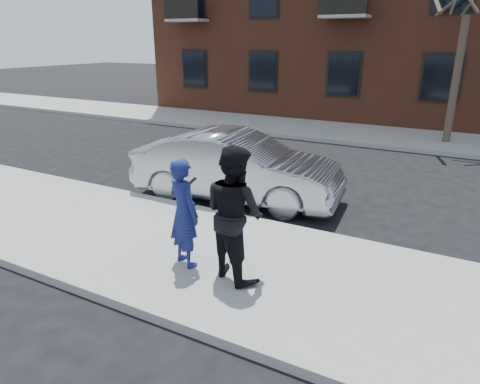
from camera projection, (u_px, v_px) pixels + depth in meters
The scene contains 8 objects.
ground at pixel (146, 238), 8.18m from camera, with size 100.00×100.00×0.00m, color black.
near_sidewalk at pixel (137, 240), 7.94m from camera, with size 50.00×3.50×0.15m, color gray.
near_curb at pixel (192, 208), 9.44m from camera, with size 50.00×0.10×0.15m, color #999691.
far_sidewalk at pixel (326, 131), 17.50m from camera, with size 50.00×3.50×0.15m, color gray.
far_curb at pixel (311, 139), 16.00m from camera, with size 50.00×0.10×0.15m, color #999691.
silver_sedan at pixel (236, 167), 9.90m from camera, with size 1.69×4.85×1.60m, color #999BA3.
man_hoodie at pixel (184, 213), 6.68m from camera, with size 0.75×0.63×1.76m.
man_peacoat at pixel (234, 213), 6.29m from camera, with size 1.22×1.11×2.05m.
Camera 1 is at (5.08, -5.68, 3.58)m, focal length 32.00 mm.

